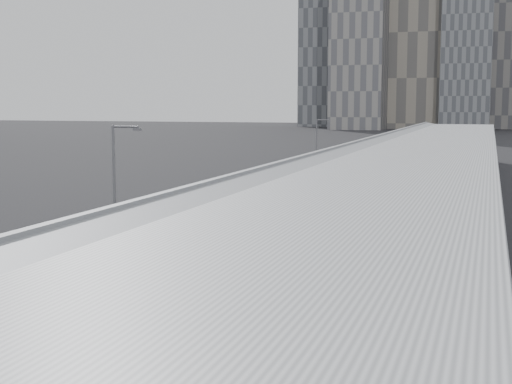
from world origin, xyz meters
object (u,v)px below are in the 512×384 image
at_px(bus_3, 263,219).
at_px(bus_6, 359,173).
at_px(bus_4, 302,197).
at_px(bus_7, 375,163).
at_px(bus_1, 36,341).
at_px(bus_9, 398,152).
at_px(bus_8, 386,158).
at_px(street_lamp_far, 318,145).
at_px(bus_5, 339,184).
at_px(suv, 371,155).
at_px(street_lamp_near, 117,186).
at_px(shipping_container, 330,162).
at_px(bus_2, 171,264).

bearing_deg(bus_3, bus_6, 91.88).
xyz_separation_m(bus_4, bus_7, (0.53, 40.89, 0.02)).
distance_m(bus_1, bus_9, 112.94).
xyz_separation_m(bus_1, bus_8, (-0.55, 97.51, -0.03)).
xyz_separation_m(bus_1, street_lamp_far, (-6.96, 75.10, 3.26)).
relative_size(bus_3, bus_8, 1.06).
distance_m(bus_5, bus_6, 14.83).
xyz_separation_m(bus_7, bus_8, (-0.21, 13.56, -0.13)).
xyz_separation_m(bus_8, suv, (-5.13, 16.30, -0.75)).
height_order(bus_8, suv, bus_8).
xyz_separation_m(bus_4, street_lamp_near, (-5.71, -25.04, 3.56)).
height_order(bus_7, bus_8, bus_7).
relative_size(bus_4, shipping_container, 2.15).
xyz_separation_m(bus_2, bus_7, (0.51, 70.31, 0.15)).
height_order(bus_2, bus_8, bus_8).
xyz_separation_m(bus_4, street_lamp_far, (-6.08, 32.03, 3.18)).
bearing_deg(bus_3, bus_9, 92.24).
relative_size(bus_6, bus_8, 0.96).
bearing_deg(street_lamp_near, suv, 89.46).
bearing_deg(bus_4, bus_1, -91.28).
distance_m(bus_7, street_lamp_far, 11.50).
xyz_separation_m(bus_4, shipping_container, (-7.80, 47.93, -0.45)).
relative_size(bus_7, street_lamp_far, 1.68).
xyz_separation_m(bus_1, street_lamp_near, (-6.59, 18.03, 3.64)).
bearing_deg(bus_7, street_lamp_near, -100.85).
bearing_deg(bus_2, bus_4, 87.54).
height_order(bus_7, street_lamp_near, street_lamp_near).
distance_m(bus_4, street_lamp_near, 25.93).
bearing_deg(bus_7, bus_8, 85.43).
bearing_deg(bus_1, bus_8, 90.55).
height_order(bus_1, suv, bus_1).
height_order(bus_4, bus_7, bus_7).
height_order(street_lamp_far, suv, street_lamp_far).
distance_m(bus_2, bus_4, 29.42).
distance_m(bus_6, suv, 43.80).
relative_size(bus_6, bus_9, 0.95).
bearing_deg(bus_6, bus_1, -95.59).
distance_m(street_lamp_near, shipping_container, 73.11).
xyz_separation_m(bus_1, bus_6, (-0.24, 70.35, -0.11)).
bearing_deg(bus_2, bus_3, 86.05).
relative_size(bus_3, bus_9, 1.05).
distance_m(bus_1, suv, 113.96).
bearing_deg(bus_7, bus_5, -94.66).
height_order(bus_1, bus_8, bus_1).
distance_m(bus_4, bus_7, 40.89).
bearing_deg(bus_4, bus_5, 83.34).
bearing_deg(bus_4, suv, 91.44).
xyz_separation_m(bus_7, suv, (-5.34, 29.86, -0.88)).
bearing_deg(bus_3, street_lamp_far, 100.28).
xyz_separation_m(bus_8, shipping_container, (-8.13, -6.52, -0.34)).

